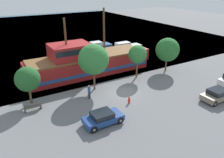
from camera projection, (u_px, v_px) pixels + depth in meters
name	position (u px, v px, depth m)	size (l,w,h in m)	color
ground_plane	(123.00, 93.00, 27.42)	(160.00, 160.00, 0.00)	slate
water_surface	(39.00, 32.00, 62.12)	(80.00, 80.00, 0.00)	#33566B
pirate_ship	(87.00, 62.00, 32.69)	(19.68, 5.14, 9.43)	#A31E1E
moored_boat_dockside	(98.00, 46.00, 45.26)	(5.59, 2.36, 1.56)	navy
moored_boat_outer	(125.00, 48.00, 43.93)	(7.13, 2.01, 1.83)	#B7B2A8
parked_car_curb_front	(218.00, 94.00, 25.43)	(4.17, 1.90, 1.40)	#7F705B
parked_car_curb_mid	(103.00, 118.00, 21.08)	(3.84, 1.90, 1.31)	navy
fire_hydrant	(129.00, 100.00, 24.85)	(0.42, 0.25, 0.76)	red
bench_promenade_east	(33.00, 107.00, 23.34)	(1.78, 0.45, 0.85)	#4C4742
pedestrian_walking_near	(89.00, 92.00, 25.67)	(0.32, 0.32, 1.73)	#232838
tree_row_east	(28.00, 79.00, 23.82)	(2.76, 2.76, 4.37)	brown
tree_row_mideast	(94.00, 59.00, 26.65)	(3.80, 3.80, 5.96)	brown
tree_row_midwest	(138.00, 54.00, 30.65)	(2.61, 2.61, 4.75)	brown
tree_row_west	(167.00, 50.00, 33.01)	(3.57, 3.57, 5.15)	brown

